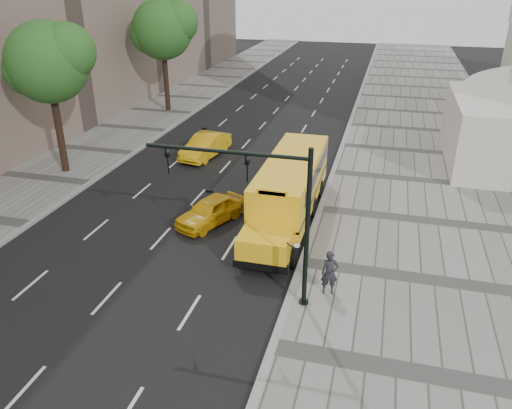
% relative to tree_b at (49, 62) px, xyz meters
% --- Properties ---
extents(ground, '(140.00, 140.00, 0.00)m').
position_rel_tree_b_xyz_m(ground, '(10.41, -1.41, -6.92)').
color(ground, black).
rests_on(ground, ground).
extents(sidewalk_museum, '(12.00, 140.00, 0.15)m').
position_rel_tree_b_xyz_m(sidewalk_museum, '(22.41, -1.41, -6.85)').
color(sidewalk_museum, gray).
rests_on(sidewalk_museum, ground).
extents(sidewalk_far, '(6.00, 140.00, 0.15)m').
position_rel_tree_b_xyz_m(sidewalk_far, '(-0.59, -1.41, -6.85)').
color(sidewalk_far, gray).
rests_on(sidewalk_far, ground).
extents(curb_museum, '(0.30, 140.00, 0.15)m').
position_rel_tree_b_xyz_m(curb_museum, '(16.41, -1.41, -6.85)').
color(curb_museum, gray).
rests_on(curb_museum, ground).
extents(curb_far, '(0.30, 140.00, 0.15)m').
position_rel_tree_b_xyz_m(curb_far, '(2.41, -1.41, -6.85)').
color(curb_far, gray).
rests_on(curb_far, ground).
extents(tree_b, '(5.34, 4.74, 9.26)m').
position_rel_tree_b_xyz_m(tree_b, '(0.00, 0.00, 0.00)').
color(tree_b, black).
rests_on(tree_b, ground).
extents(tree_c, '(5.79, 5.15, 9.73)m').
position_rel_tree_b_xyz_m(tree_c, '(0.01, 15.86, 0.27)').
color(tree_c, black).
rests_on(tree_c, ground).
extents(school_bus, '(2.96, 11.56, 3.19)m').
position_rel_tree_b_xyz_m(school_bus, '(14.91, -2.33, -5.16)').
color(school_bus, yellow).
rests_on(school_bus, ground).
extents(taxi_near, '(3.15, 4.35, 1.38)m').
position_rel_tree_b_xyz_m(taxi_near, '(11.20, -4.22, -6.23)').
color(taxi_near, gold).
rests_on(taxi_near, ground).
extents(taxi_far, '(2.43, 4.95, 1.56)m').
position_rel_tree_b_xyz_m(taxi_far, '(7.48, 5.16, -6.14)').
color(taxi_far, gold).
rests_on(taxi_far, ground).
extents(pedestrian, '(0.76, 0.59, 1.84)m').
position_rel_tree_b_xyz_m(pedestrian, '(17.84, -9.00, -5.85)').
color(pedestrian, '#24242A').
rests_on(pedestrian, sidewalk_museum).
extents(traffic_signal, '(6.18, 0.36, 6.40)m').
position_rel_tree_b_xyz_m(traffic_signal, '(15.60, -9.92, -2.83)').
color(traffic_signal, black).
rests_on(traffic_signal, ground).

